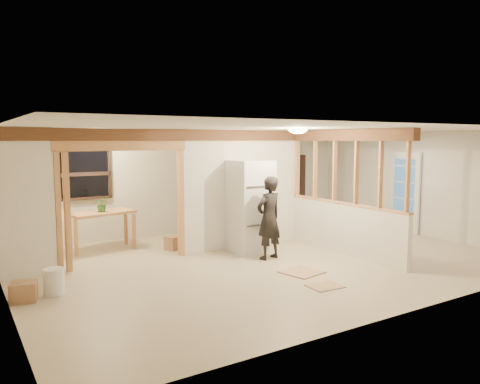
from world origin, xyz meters
TOP-DOWN VIEW (x-y plane):
  - floor at (0.00, 0.00)m, footprint 9.00×6.50m
  - ceiling at (0.00, 0.00)m, footprint 9.00×6.50m
  - wall_back at (0.00, 3.25)m, footprint 9.00×0.01m
  - wall_front at (0.00, -3.25)m, footprint 9.00×0.01m
  - wall_left at (-4.50, 0.00)m, footprint 0.01×6.50m
  - wall_right at (4.50, 0.00)m, footprint 0.01×6.50m
  - partition_left_stub at (-4.05, 1.20)m, footprint 0.90×0.12m
  - partition_center at (0.20, 1.20)m, footprint 2.80×0.12m
  - doorway_frame at (-2.40, 1.20)m, footprint 2.46×0.14m
  - header_beam_back at (-1.00, 1.20)m, footprint 7.00×0.18m
  - header_beam_right at (1.60, -0.40)m, footprint 0.18×3.30m
  - pony_wall at (1.60, -0.40)m, footprint 0.12×3.20m
  - stud_partition at (1.60, -0.40)m, footprint 0.14×3.20m
  - window_back at (-2.60, 3.17)m, footprint 1.12×0.10m
  - french_door at (4.42, 0.40)m, footprint 0.12×0.86m
  - ceiling_dome_main at (0.30, -0.50)m, footprint 0.36×0.36m
  - ceiling_dome_util at (-2.50, 2.30)m, footprint 0.32×0.32m
  - hanging_bulb at (-2.00, 1.60)m, footprint 0.07×0.07m
  - refrigerator at (0.11, 0.77)m, footprint 0.77×0.75m
  - woman at (0.06, 0.04)m, footprint 0.65×0.49m
  - work_table at (-2.47, 2.46)m, footprint 1.39×0.90m
  - potted_plant at (-2.45, 2.43)m, footprint 0.35×0.32m
  - shop_vac at (-4.07, 2.31)m, footprint 0.57×0.57m
  - bookshelf at (2.84, 3.02)m, footprint 0.94×0.31m
  - bucket at (-3.87, 0.02)m, footprint 0.37×0.37m
  - box_util_a at (-1.18, 1.74)m, footprint 0.40×0.38m
  - box_util_b at (-3.99, 1.99)m, footprint 0.34×0.34m
  - box_front at (-4.30, -0.09)m, footprint 0.41×0.36m
  - floor_panel_near at (-0.01, -1.04)m, footprint 0.72×0.72m
  - floor_panel_far at (-0.20, -1.84)m, footprint 0.54×0.45m

SIDE VIEW (x-z plane):
  - floor at x=0.00m, z-range -0.01..0.00m
  - floor_panel_far at x=-0.20m, z-range 0.00..0.02m
  - floor_panel_near at x=-0.01m, z-range 0.00..0.02m
  - box_util_b at x=-3.99m, z-range 0.00..0.26m
  - box_util_a at x=-1.18m, z-range 0.00..0.28m
  - box_front at x=-4.30m, z-range 0.00..0.28m
  - bucket at x=-3.87m, z-range 0.00..0.39m
  - shop_vac at x=-4.07m, z-range 0.00..0.60m
  - work_table at x=-2.47m, z-range 0.00..0.81m
  - pony_wall at x=1.60m, z-range 0.00..1.00m
  - woman at x=0.06m, z-range 0.00..1.60m
  - refrigerator at x=0.11m, z-range 0.00..1.87m
  - bookshelf at x=2.84m, z-range 0.00..1.88m
  - potted_plant at x=-2.45m, z-range 0.81..1.13m
  - french_door at x=4.42m, z-range 0.00..2.00m
  - doorway_frame at x=-2.40m, z-range 0.00..2.20m
  - wall_back at x=0.00m, z-range 0.00..2.50m
  - wall_front at x=0.00m, z-range 0.00..2.50m
  - wall_left at x=-4.50m, z-range 0.00..2.50m
  - wall_right at x=4.50m, z-range 0.00..2.50m
  - partition_left_stub at x=-4.05m, z-range 0.00..2.50m
  - partition_center at x=0.20m, z-range 0.00..2.50m
  - window_back at x=-2.60m, z-range 1.00..2.10m
  - stud_partition at x=1.60m, z-range 1.00..2.32m
  - hanging_bulb at x=-2.00m, z-range 2.15..2.22m
  - header_beam_back at x=-1.00m, z-range 2.27..2.49m
  - header_beam_right at x=1.60m, z-range 2.27..2.49m
  - ceiling_dome_main at x=0.30m, z-range 2.40..2.56m
  - ceiling_dome_util at x=-2.50m, z-range 2.41..2.55m
  - ceiling at x=0.00m, z-range 2.50..2.50m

